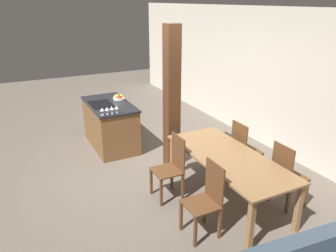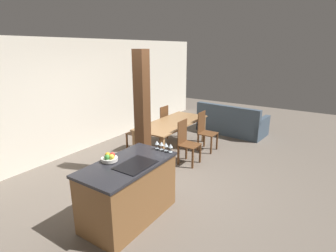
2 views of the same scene
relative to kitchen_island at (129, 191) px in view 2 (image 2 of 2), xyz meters
The scene contains 15 objects.
ground_plane 1.24m from the kitchen_island, 11.87° to the left, with size 16.00×16.00×0.00m, color #665B51.
wall_back 3.22m from the kitchen_island, 68.66° to the left, with size 11.20×0.08×2.70m.
kitchen_island is the anchor object (origin of this frame).
fruit_bowl 0.57m from the kitchen_island, 113.83° to the left, with size 0.24×0.24×0.12m.
wine_glass_near 0.92m from the kitchen_island, 25.74° to the right, with size 0.07×0.07×0.14m.
wine_glass_middle 0.89m from the kitchen_island, 19.23° to the right, with size 0.07×0.07×0.14m.
wine_glass_far 0.87m from the kitchen_island, 12.15° to the right, with size 0.07×0.07×0.14m.
wine_glass_end 0.86m from the kitchen_island, ahead, with size 0.07×0.07×0.14m.
dining_table 2.83m from the kitchen_island, 19.20° to the left, with size 2.10×0.90×0.73m.
dining_chair_near_left 2.21m from the kitchen_island, ahead, with size 0.40×0.40×0.97m.
dining_chair_near_right 3.15m from the kitchen_island, ahead, with size 0.40×0.40×0.97m.
dining_chair_far_left 2.72m from the kitchen_island, 36.10° to the left, with size 0.40×0.40×0.97m.
dining_chair_far_right 3.53m from the kitchen_island, 27.00° to the left, with size 0.40×0.40×0.97m.
couch 4.84m from the kitchen_island, ahead, with size 1.09×2.03×0.89m.
timber_post 1.66m from the kitchen_island, 29.94° to the left, with size 0.23×0.23×2.47m.
Camera 2 is at (-3.68, -2.61, 2.49)m, focal length 28.00 mm.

